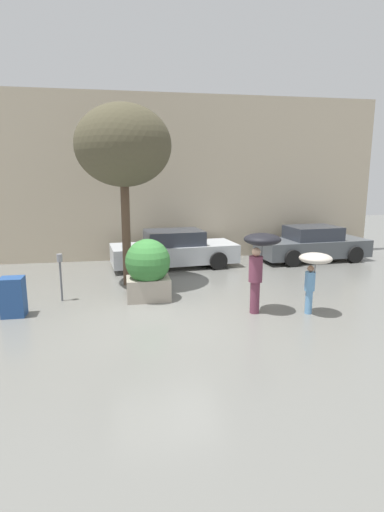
{
  "coord_description": "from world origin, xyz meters",
  "views": [
    {
      "loc": [
        -0.87,
        -8.5,
        3.15
      ],
      "look_at": [
        0.92,
        1.6,
        1.05
      ],
      "focal_mm": 28.0,
      "sensor_mm": 36.0,
      "label": 1
    }
  ],
  "objects_px": {
    "parking_meter": "(60,267)",
    "parked_car_far": "(312,245)",
    "person_child": "(314,266)",
    "person_adult": "(260,253)",
    "newspaper_box": "(13,297)",
    "planter_box": "(148,268)",
    "parked_car_near": "(174,250)",
    "street_tree": "(123,146)"
  },
  "relations": [
    {
      "from": "person_child",
      "to": "newspaper_box",
      "type": "height_order",
      "value": "person_child"
    },
    {
      "from": "parked_car_far",
      "to": "parking_meter",
      "type": "height_order",
      "value": "parked_car_far"
    },
    {
      "from": "parked_car_near",
      "to": "street_tree",
      "type": "bearing_deg",
      "value": 135.75
    },
    {
      "from": "person_child",
      "to": "parked_car_near",
      "type": "height_order",
      "value": "person_child"
    },
    {
      "from": "person_adult",
      "to": "newspaper_box",
      "type": "bearing_deg",
      "value": 167.18
    },
    {
      "from": "street_tree",
      "to": "parked_car_far",
      "type": "bearing_deg",
      "value": 18.11
    },
    {
      "from": "planter_box",
      "to": "person_adult",
      "type": "distance_m",
      "value": 2.9
    },
    {
      "from": "parked_car_far",
      "to": "newspaper_box",
      "type": "height_order",
      "value": "parked_car_far"
    },
    {
      "from": "parked_car_near",
      "to": "planter_box",
      "type": "bearing_deg",
      "value": 156.61
    },
    {
      "from": "parked_car_near",
      "to": "parked_car_far",
      "type": "relative_size",
      "value": 1.06
    },
    {
      "from": "parked_car_far",
      "to": "street_tree",
      "type": "distance_m",
      "value": 7.94
    },
    {
      "from": "person_adult",
      "to": "parked_car_far",
      "type": "xyz_separation_m",
      "value": [
        3.92,
        5.21,
        -0.83
      ]
    },
    {
      "from": "person_child",
      "to": "parking_meter",
      "type": "height_order",
      "value": "person_child"
    },
    {
      "from": "person_child",
      "to": "person_adult",
      "type": "bearing_deg",
      "value": -140.75
    },
    {
      "from": "planter_box",
      "to": "parking_meter",
      "type": "relative_size",
      "value": 1.29
    },
    {
      "from": "person_adult",
      "to": "parking_meter",
      "type": "distance_m",
      "value": 4.94
    },
    {
      "from": "parking_meter",
      "to": "parked_car_far",
      "type": "bearing_deg",
      "value": 22.38
    },
    {
      "from": "newspaper_box",
      "to": "parked_car_far",
      "type": "bearing_deg",
      "value": 25.37
    },
    {
      "from": "newspaper_box",
      "to": "parked_car_near",
      "type": "bearing_deg",
      "value": 45.48
    },
    {
      "from": "parked_car_far",
      "to": "newspaper_box",
      "type": "distance_m",
      "value": 10.44
    },
    {
      "from": "person_adult",
      "to": "newspaper_box",
      "type": "height_order",
      "value": "person_adult"
    },
    {
      "from": "person_adult",
      "to": "parked_car_near",
      "type": "xyz_separation_m",
      "value": [
        -1.3,
        5.03,
        -0.83
      ]
    },
    {
      "from": "parked_car_near",
      "to": "parking_meter",
      "type": "height_order",
      "value": "parked_car_near"
    },
    {
      "from": "parking_meter",
      "to": "person_adult",
      "type": "bearing_deg",
      "value": -20.27
    },
    {
      "from": "person_adult",
      "to": "parked_car_near",
      "type": "height_order",
      "value": "person_adult"
    },
    {
      "from": "person_child",
      "to": "newspaper_box",
      "type": "bearing_deg",
      "value": -133.9
    },
    {
      "from": "person_child",
      "to": "parking_meter",
      "type": "bearing_deg",
      "value": -144.21
    },
    {
      "from": "person_child",
      "to": "parking_meter",
      "type": "distance_m",
      "value": 6.13
    },
    {
      "from": "person_adult",
      "to": "parked_car_far",
      "type": "bearing_deg",
      "value": 47.88
    },
    {
      "from": "person_adult",
      "to": "street_tree",
      "type": "xyz_separation_m",
      "value": [
        -2.94,
        2.97,
        2.49
      ]
    },
    {
      "from": "parked_car_near",
      "to": "person_child",
      "type": "bearing_deg",
      "value": -161.06
    },
    {
      "from": "street_tree",
      "to": "parking_meter",
      "type": "bearing_deg",
      "value": -142.8
    },
    {
      "from": "street_tree",
      "to": "newspaper_box",
      "type": "bearing_deg",
      "value": -139.13
    },
    {
      "from": "planter_box",
      "to": "person_child",
      "type": "height_order",
      "value": "planter_box"
    },
    {
      "from": "parked_car_near",
      "to": "newspaper_box",
      "type": "distance_m",
      "value": 6.02
    },
    {
      "from": "person_child",
      "to": "parked_car_far",
      "type": "height_order",
      "value": "person_child"
    },
    {
      "from": "parking_meter",
      "to": "newspaper_box",
      "type": "relative_size",
      "value": 1.35
    },
    {
      "from": "parking_meter",
      "to": "newspaper_box",
      "type": "bearing_deg",
      "value": -133.32
    },
    {
      "from": "parked_car_far",
      "to": "parked_car_near",
      "type": "bearing_deg",
      "value": 87.32
    },
    {
      "from": "person_child",
      "to": "street_tree",
      "type": "height_order",
      "value": "street_tree"
    },
    {
      "from": "street_tree",
      "to": "newspaper_box",
      "type": "relative_size",
      "value": 5.61
    },
    {
      "from": "parked_car_far",
      "to": "person_child",
      "type": "bearing_deg",
      "value": 148.92
    }
  ]
}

